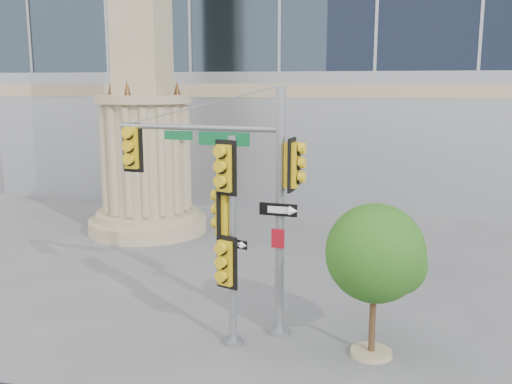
# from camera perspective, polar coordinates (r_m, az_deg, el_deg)

# --- Properties ---
(ground) EXTENTS (120.00, 120.00, 0.00)m
(ground) POSITION_cam_1_polar(r_m,az_deg,el_deg) (12.12, -1.98, -16.20)
(ground) COLOR #545456
(ground) RESTS_ON ground
(monument) EXTENTS (4.40, 4.40, 16.60)m
(monument) POSITION_cam_1_polar(r_m,az_deg,el_deg) (21.36, -11.22, 10.64)
(monument) COLOR tan
(monument) RESTS_ON ground
(main_signal_pole) EXTENTS (4.22, 0.75, 5.46)m
(main_signal_pole) POSITION_cam_1_polar(r_m,az_deg,el_deg) (12.45, -1.93, 0.99)
(main_signal_pole) COLOR slate
(main_signal_pole) RESTS_ON ground
(secondary_signal_pole) EXTENTS (0.77, 0.73, 4.47)m
(secondary_signal_pole) POSITION_cam_1_polar(r_m,az_deg,el_deg) (11.74, -2.86, -3.39)
(secondary_signal_pole) COLOR slate
(secondary_signal_pole) RESTS_ON ground
(street_tree) EXTENTS (2.04, 1.99, 3.18)m
(street_tree) POSITION_cam_1_polar(r_m,az_deg,el_deg) (11.69, 12.01, -6.40)
(street_tree) COLOR tan
(street_tree) RESTS_ON ground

